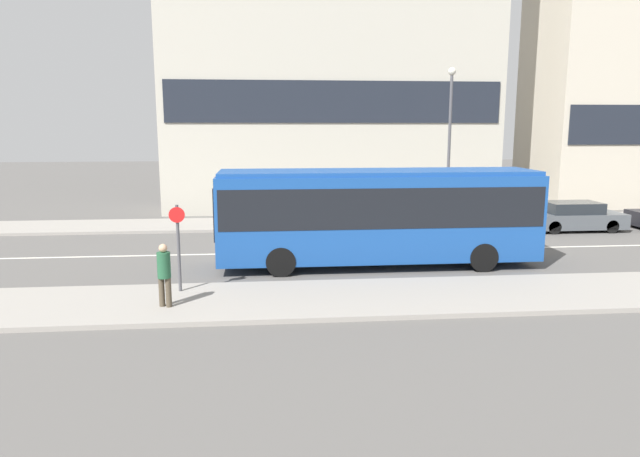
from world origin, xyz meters
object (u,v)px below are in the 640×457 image
(pedestrian_near_stop, at_px, (164,271))
(bus_stop_sign, at_px, (178,241))
(street_lamp, at_px, (450,131))
(parked_car_0, at_px, (573,217))
(city_bus, at_px, (377,211))

(pedestrian_near_stop, xyz_separation_m, bus_stop_sign, (0.17, 1.40, 0.51))
(bus_stop_sign, relative_size, street_lamp, 0.34)
(parked_car_0, height_order, pedestrian_near_stop, pedestrian_near_stop)
(bus_stop_sign, bearing_deg, parked_car_0, 27.86)
(city_bus, height_order, street_lamp, street_lamp)
(parked_car_0, relative_size, pedestrian_near_stop, 2.64)
(city_bus, distance_m, street_lamp, 9.24)
(city_bus, relative_size, bus_stop_sign, 4.39)
(city_bus, relative_size, parked_car_0, 2.47)
(pedestrian_near_stop, height_order, bus_stop_sign, bus_stop_sign)
(city_bus, height_order, pedestrian_near_stop, city_bus)
(city_bus, xyz_separation_m, parked_car_0, (10.36, 5.79, -1.27))
(pedestrian_near_stop, bearing_deg, city_bus, 56.14)
(bus_stop_sign, bearing_deg, city_bus, 25.55)
(parked_car_0, bearing_deg, pedestrian_near_stop, -148.76)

